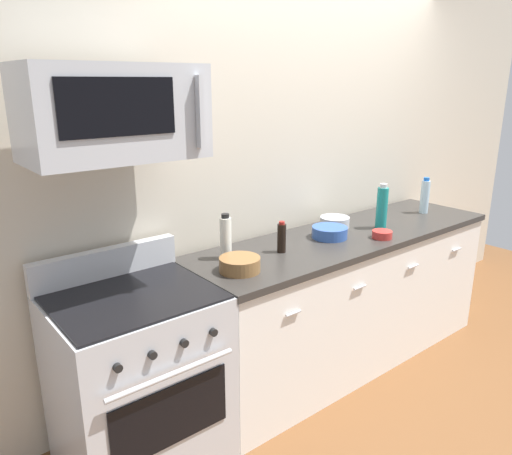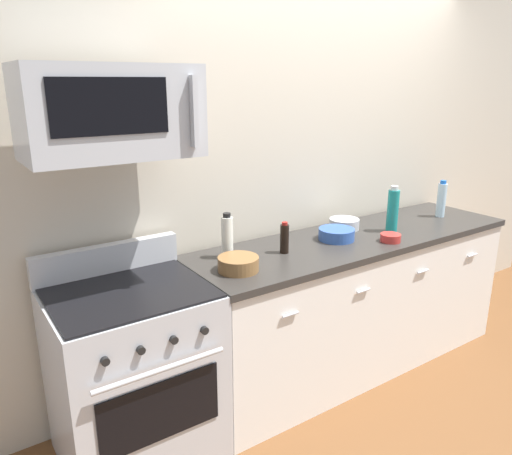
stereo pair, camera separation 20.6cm
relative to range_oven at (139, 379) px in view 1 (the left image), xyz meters
name	(u,v)px [view 1 (the left image)]	position (x,y,z in m)	size (l,w,h in m)	color
ground_plane	(342,357)	(1.53, 0.00, -0.47)	(6.48, 6.48, 0.00)	brown
back_wall	(307,160)	(1.53, 0.41, 0.88)	(5.40, 0.10, 2.70)	beige
counter_unit	(346,298)	(1.53, 0.00, -0.01)	(2.31, 0.66, 0.92)	silver
range_oven	(139,379)	(0.00, 0.00, 0.00)	(0.76, 0.69, 1.07)	#B7BABF
microwave	(113,112)	(0.00, 0.04, 1.28)	(0.74, 0.44, 0.40)	#B7BABF
bottle_vinegar_white	(226,238)	(0.63, 0.12, 0.57)	(0.07, 0.07, 0.26)	silver
bottle_sparkling_teal	(382,207)	(1.79, -0.05, 0.60)	(0.07, 0.07, 0.31)	#197F7A
bottle_soy_sauce_dark	(282,238)	(0.94, 0.01, 0.54)	(0.05, 0.05, 0.19)	black
bottle_water_clear	(424,196)	(2.37, 0.00, 0.58)	(0.06, 0.06, 0.27)	silver
bowl_blue_mixing	(330,232)	(1.36, 0.02, 0.49)	(0.23, 0.23, 0.07)	#2D519E
bowl_wooden_salad	(240,264)	(0.57, -0.08, 0.49)	(0.22, 0.22, 0.08)	brown
bowl_steel_prep	(335,222)	(1.57, 0.16, 0.49)	(0.20, 0.20, 0.07)	#B2B5BA
bowl_red_small	(382,234)	(1.62, -0.20, 0.48)	(0.13, 0.13, 0.05)	#B72D28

